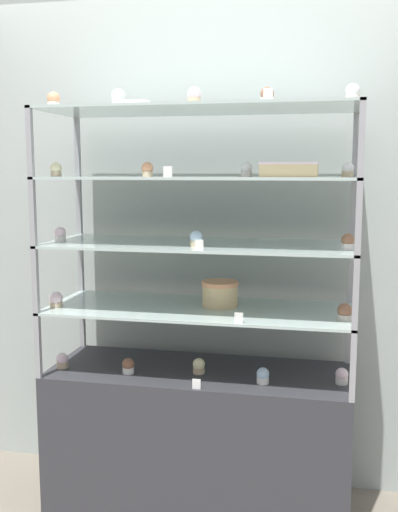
% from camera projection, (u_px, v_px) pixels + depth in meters
% --- Properties ---
extents(ground_plane, '(20.00, 20.00, 0.00)m').
position_uv_depth(ground_plane, '(199.00, 512.00, 2.90)').
color(ground_plane, gray).
extents(back_wall, '(8.00, 0.05, 2.60)m').
position_uv_depth(back_wall, '(215.00, 236.00, 3.10)').
color(back_wall, '#A8B2AD').
rests_on(back_wall, ground_plane).
extents(display_base, '(1.39, 0.53, 0.71)m').
position_uv_depth(display_base, '(199.00, 442.00, 2.85)').
color(display_base, '#333338').
rests_on(display_base, ground_plane).
extents(display_riser_lower, '(1.39, 0.53, 0.30)m').
position_uv_depth(display_riser_lower, '(199.00, 311.00, 2.75)').
color(display_riser_lower, '#99999E').
rests_on(display_riser_lower, display_base).
extents(display_riser_middle, '(1.39, 0.53, 0.30)m').
position_uv_depth(display_riser_middle, '(199.00, 247.00, 2.71)').
color(display_riser_middle, '#99999E').
rests_on(display_riser_middle, display_riser_lower).
extents(display_riser_upper, '(1.39, 0.53, 0.30)m').
position_uv_depth(display_riser_upper, '(199.00, 180.00, 2.67)').
color(display_riser_upper, '#99999E').
rests_on(display_riser_upper, display_riser_middle).
extents(display_riser_top, '(1.39, 0.53, 0.30)m').
position_uv_depth(display_riser_top, '(199.00, 112.00, 2.62)').
color(display_riser_top, '#99999E').
rests_on(display_riser_top, display_riser_upper).
extents(layer_cake_centerpiece, '(0.17, 0.17, 0.12)m').
position_uv_depth(layer_cake_centerpiece, '(220.00, 294.00, 2.77)').
color(layer_cake_centerpiece, '#DBBC84').
rests_on(layer_cake_centerpiece, display_riser_lower).
extents(sheet_cake_frosted, '(0.24, 0.17, 0.06)m').
position_uv_depth(sheet_cake_frosted, '(289.00, 169.00, 2.53)').
color(sheet_cake_frosted, '#DBBC84').
rests_on(sheet_cake_frosted, display_riser_upper).
extents(cupcake_0, '(0.06, 0.06, 0.07)m').
position_uv_depth(cupcake_0, '(62.00, 361.00, 2.82)').
color(cupcake_0, '#CCB28C').
rests_on(cupcake_0, display_base).
extents(cupcake_1, '(0.06, 0.06, 0.07)m').
position_uv_depth(cupcake_1, '(128.00, 366.00, 2.74)').
color(cupcake_1, white).
rests_on(cupcake_1, display_base).
extents(cupcake_2, '(0.06, 0.06, 0.07)m').
position_uv_depth(cupcake_2, '(199.00, 366.00, 2.74)').
color(cupcake_2, '#CCB28C').
rests_on(cupcake_2, display_base).
extents(cupcake_3, '(0.06, 0.06, 0.07)m').
position_uv_depth(cupcake_3, '(263.00, 376.00, 2.61)').
color(cupcake_3, white).
rests_on(cupcake_3, display_base).
extents(cupcake_4, '(0.06, 0.06, 0.07)m').
position_uv_depth(cupcake_4, '(342.00, 376.00, 2.61)').
color(cupcake_4, white).
rests_on(cupcake_4, display_base).
extents(price_tag_0, '(0.04, 0.00, 0.04)m').
position_uv_depth(price_tag_0, '(196.00, 384.00, 2.55)').
color(price_tag_0, white).
rests_on(price_tag_0, display_base).
extents(cupcake_5, '(0.06, 0.06, 0.07)m').
position_uv_depth(cupcake_5, '(56.00, 300.00, 2.76)').
color(cupcake_5, '#CCB28C').
rests_on(cupcake_5, display_riser_lower).
extents(cupcake_6, '(0.06, 0.06, 0.07)m').
position_uv_depth(cupcake_6, '(345.00, 312.00, 2.52)').
color(cupcake_6, beige).
rests_on(cupcake_6, display_riser_lower).
extents(price_tag_1, '(0.04, 0.00, 0.04)m').
position_uv_depth(price_tag_1, '(239.00, 318.00, 2.47)').
color(price_tag_1, white).
rests_on(price_tag_1, display_riser_lower).
extents(cupcake_7, '(0.05, 0.05, 0.07)m').
position_uv_depth(cupcake_7, '(60.00, 235.00, 2.75)').
color(cupcake_7, white).
rests_on(cupcake_7, display_riser_middle).
extents(cupcake_8, '(0.05, 0.05, 0.07)m').
position_uv_depth(cupcake_8, '(196.00, 239.00, 2.57)').
color(cupcake_8, '#CCB28C').
rests_on(cupcake_8, display_riser_middle).
extents(cupcake_9, '(0.05, 0.05, 0.07)m').
position_uv_depth(cupcake_9, '(348.00, 242.00, 2.48)').
color(cupcake_9, white).
rests_on(cupcake_9, display_riser_middle).
extents(price_tag_2, '(0.04, 0.00, 0.04)m').
position_uv_depth(price_tag_2, '(199.00, 245.00, 2.46)').
color(price_tag_2, white).
rests_on(price_tag_2, display_riser_middle).
extents(cupcake_10, '(0.05, 0.05, 0.06)m').
position_uv_depth(cupcake_10, '(56.00, 170.00, 2.68)').
color(cupcake_10, '#CCB28C').
rests_on(cupcake_10, display_riser_upper).
extents(cupcake_11, '(0.05, 0.05, 0.06)m').
position_uv_depth(cupcake_11, '(147.00, 170.00, 2.58)').
color(cupcake_11, '#CCB28C').
rests_on(cupcake_11, display_riser_upper).
extents(cupcake_12, '(0.05, 0.05, 0.06)m').
position_uv_depth(cupcake_12, '(246.00, 170.00, 2.56)').
color(cupcake_12, white).
rests_on(cupcake_12, display_riser_upper).
extents(cupcake_13, '(0.05, 0.05, 0.06)m').
position_uv_depth(cupcake_13, '(348.00, 170.00, 2.48)').
color(cupcake_13, '#CCB28C').
rests_on(cupcake_13, display_riser_upper).
extents(price_tag_3, '(0.04, 0.00, 0.04)m').
position_uv_depth(price_tag_3, '(168.00, 172.00, 2.44)').
color(price_tag_3, white).
rests_on(price_tag_3, display_riser_upper).
extents(cupcake_14, '(0.06, 0.06, 0.07)m').
position_uv_depth(cupcake_14, '(54.00, 100.00, 2.65)').
color(cupcake_14, beige).
rests_on(cupcake_14, display_riser_top).
extents(cupcake_15, '(0.06, 0.06, 0.07)m').
position_uv_depth(cupcake_15, '(118.00, 98.00, 2.55)').
color(cupcake_15, white).
rests_on(cupcake_15, display_riser_top).
extents(cupcake_16, '(0.06, 0.06, 0.07)m').
position_uv_depth(cupcake_16, '(194.00, 96.00, 2.49)').
color(cupcake_16, '#CCB28C').
rests_on(cupcake_16, display_riser_top).
extents(cupcake_17, '(0.06, 0.06, 0.07)m').
position_uv_depth(cupcake_17, '(267.00, 96.00, 2.49)').
color(cupcake_17, white).
rests_on(cupcake_17, display_riser_top).
extents(cupcake_18, '(0.06, 0.06, 0.07)m').
position_uv_depth(cupcake_18, '(353.00, 93.00, 2.39)').
color(cupcake_18, beige).
rests_on(cupcake_18, display_riser_top).
extents(price_tag_4, '(0.04, 0.00, 0.04)m').
position_uv_depth(price_tag_4, '(268.00, 94.00, 2.32)').
color(price_tag_4, white).
rests_on(price_tag_4, display_riser_top).
extents(donut_glazed, '(0.14, 0.14, 0.03)m').
position_uv_depth(donut_glazed, '(136.00, 104.00, 2.65)').
color(donut_glazed, '#EFE5CC').
rests_on(donut_glazed, display_riser_top).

